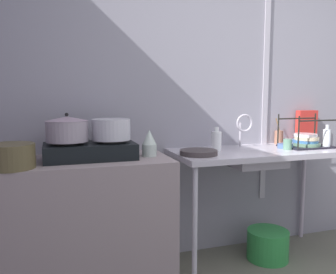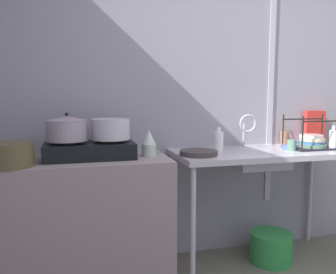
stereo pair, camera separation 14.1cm
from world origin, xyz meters
name	(u,v)px [view 1 (the left image)]	position (x,y,z in m)	size (l,w,h in m)	color
wall_back	(232,92)	(0.00, 1.80, 1.33)	(4.66, 0.10, 2.67)	#928F9D
wall_metal_strip	(266,76)	(0.29, 1.74, 1.47)	(0.05, 0.01, 2.13)	#BBB5C2
counter_concrete	(80,225)	(-1.30, 1.45, 0.44)	(1.21, 0.59, 0.89)	gray
counter_sink	(259,159)	(0.06, 1.45, 0.81)	(1.36, 0.59, 0.89)	#BBB5C2
stove	(90,151)	(-1.22, 1.45, 0.94)	(0.59, 0.32, 0.12)	black
pot_on_left_burner	(67,129)	(-1.36, 1.45, 1.09)	(0.27, 0.27, 0.19)	#9B8F9C
pot_on_right_burner	(111,129)	(-1.08, 1.45, 1.08)	(0.26, 0.26, 0.14)	silver
pot_beside_stove	(10,156)	(-1.69, 1.29, 0.96)	(0.27, 0.27, 0.14)	brown
percolator	(149,143)	(-0.82, 1.44, 0.98)	(0.10, 0.10, 0.18)	#B8C8BE
sink_basin	(254,158)	(0.02, 1.45, 0.82)	(0.41, 0.34, 0.12)	#BBB5C2
faucet	(244,125)	(0.01, 1.60, 1.07)	(0.15, 0.08, 0.27)	#BBB5C2
frying_pan	(199,152)	(-0.48, 1.38, 0.90)	(0.27, 0.27, 0.03)	#3B3334
dish_rack	(306,141)	(0.50, 1.45, 0.94)	(0.39, 0.27, 0.27)	black
cup_by_rack	(288,144)	(0.27, 1.39, 0.93)	(0.07, 0.07, 0.08)	slate
small_bowl_on_drainboard	(285,146)	(0.30, 1.46, 0.90)	(0.12, 0.12, 0.04)	#4D6CA5
bottle_by_sink	(216,140)	(-0.27, 1.53, 0.96)	(0.08, 0.08, 0.18)	white
bottle_by_rack	(327,138)	(0.63, 1.37, 0.97)	(0.06, 0.06, 0.18)	white
cereal_box	(306,126)	(0.70, 1.69, 1.03)	(0.19, 0.06, 0.29)	red
utensil_jar	(279,137)	(0.41, 1.69, 0.94)	(0.07, 0.07, 0.22)	#A16952
bucket_on_floor	(268,245)	(0.15, 1.42, 0.12)	(0.33, 0.33, 0.24)	green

